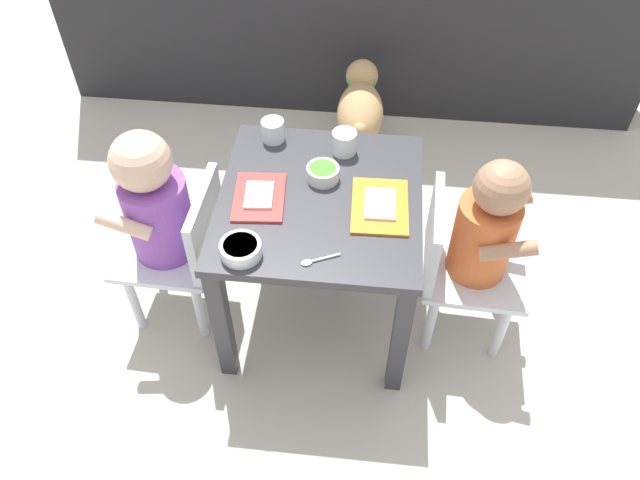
{
  "coord_description": "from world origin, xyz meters",
  "views": [
    {
      "loc": [
        0.12,
        -1.17,
        1.6
      ],
      "look_at": [
        0.0,
        0.0,
        0.31
      ],
      "focal_mm": 34.78,
      "sensor_mm": 36.0,
      "label": 1
    }
  ],
  "objects": [
    {
      "name": "ground_plane",
      "position": [
        0.0,
        0.0,
        0.0
      ],
      "size": [
        7.0,
        7.0,
        0.0
      ],
      "primitive_type": "plane",
      "color": "beige"
    },
    {
      "name": "dining_table",
      "position": [
        0.0,
        0.0,
        0.39
      ],
      "size": [
        0.54,
        0.57,
        0.48
      ],
      "color": "#333338",
      "rests_on": "ground"
    },
    {
      "name": "seated_child_left",
      "position": [
        -0.43,
        -0.04,
        0.42
      ],
      "size": [
        0.29,
        0.29,
        0.67
      ],
      "color": "silver",
      "rests_on": "ground"
    },
    {
      "name": "seated_child_right",
      "position": [
        0.43,
        -0.02,
        0.4
      ],
      "size": [
        0.29,
        0.29,
        0.64
      ],
      "color": "silver",
      "rests_on": "ground"
    },
    {
      "name": "dog",
      "position": [
        0.07,
        0.76,
        0.22
      ],
      "size": [
        0.18,
        0.42,
        0.33
      ],
      "color": "tan",
      "rests_on": "ground"
    },
    {
      "name": "food_tray_left",
      "position": [
        -0.16,
        -0.02,
        0.48
      ],
      "size": [
        0.15,
        0.19,
        0.02
      ],
      "color": "red",
      "rests_on": "dining_table"
    },
    {
      "name": "food_tray_right",
      "position": [
        0.16,
        -0.02,
        0.48
      ],
      "size": [
        0.15,
        0.21,
        0.02
      ],
      "color": "orange",
      "rests_on": "dining_table"
    },
    {
      "name": "water_cup_left",
      "position": [
        0.05,
        0.19,
        0.51
      ],
      "size": [
        0.07,
        0.07,
        0.07
      ],
      "color": "white",
      "rests_on": "dining_table"
    },
    {
      "name": "water_cup_right",
      "position": [
        -0.16,
        0.23,
        0.51
      ],
      "size": [
        0.07,
        0.07,
        0.06
      ],
      "color": "white",
      "rests_on": "dining_table"
    },
    {
      "name": "veggie_bowl_far",
      "position": [
        -0.17,
        -0.22,
        0.5
      ],
      "size": [
        0.1,
        0.1,
        0.04
      ],
      "color": "white",
      "rests_on": "dining_table"
    },
    {
      "name": "cereal_bowl_left_side",
      "position": [
        0.0,
        0.07,
        0.5
      ],
      "size": [
        0.09,
        0.09,
        0.04
      ],
      "color": "white",
      "rests_on": "dining_table"
    },
    {
      "name": "spoon_by_left_tray",
      "position": [
        0.02,
        -0.22,
        0.48
      ],
      "size": [
        0.1,
        0.05,
        0.01
      ],
      "color": "silver",
      "rests_on": "dining_table"
    }
  ]
}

